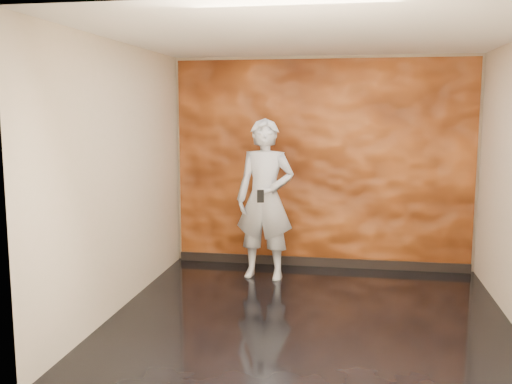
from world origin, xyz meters
The scene contains 5 objects.
room centered at (0.00, 0.00, 1.40)m, with size 4.02×4.02×2.81m.
feature_wall centered at (0.00, 1.96, 1.38)m, with size 3.90×0.06×2.75m, color #C15E22.
baseboard centered at (0.00, 1.92, 0.06)m, with size 3.90×0.04×0.12m, color black.
man centered at (-0.66, 1.30, 1.00)m, with size 0.73×0.48×2.00m, color #9EA3AD.
phone centered at (-0.67, 1.00, 1.08)m, with size 0.08×0.02×0.15m, color black.
Camera 1 is at (0.42, -5.61, 2.10)m, focal length 40.00 mm.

